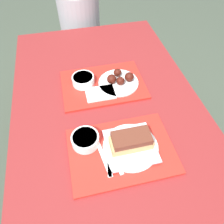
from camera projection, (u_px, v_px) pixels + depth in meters
ground_plane at (111, 177)px, 1.62m from camera, size 12.00×12.00×0.00m
picnic_table at (110, 124)px, 1.12m from camera, size 0.94×1.67×0.74m
picnic_bench_far at (85, 54)px, 2.01m from camera, size 0.89×0.28×0.43m
tray_near at (121, 151)px, 0.92m from camera, size 0.44×0.31×0.01m
tray_far at (103, 85)px, 1.18m from camera, size 0.44×0.31×0.01m
bowl_coleslaw_near at (85, 139)px, 0.92m from camera, size 0.12×0.12×0.05m
brisket_sandwich_plate at (131, 143)px, 0.90m from camera, size 0.23×0.23×0.09m
plastic_fork_near at (109, 157)px, 0.89m from camera, size 0.05×0.17×0.00m
plastic_knife_near at (114, 156)px, 0.89m from camera, size 0.04×0.17×0.00m
plastic_spoon_near at (104, 158)px, 0.89m from camera, size 0.04×0.17×0.00m
condiment_packet at (121, 135)px, 0.96m from camera, size 0.04×0.03×0.01m
bowl_coleslaw_far at (83, 80)px, 1.16m from camera, size 0.12×0.12×0.05m
wings_plate_far at (119, 80)px, 1.17m from camera, size 0.22×0.22×0.06m
napkin_far at (100, 93)px, 1.13m from camera, size 0.15×0.10×0.01m
person_seated_across at (79, 16)px, 1.73m from camera, size 0.32×0.32×0.69m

